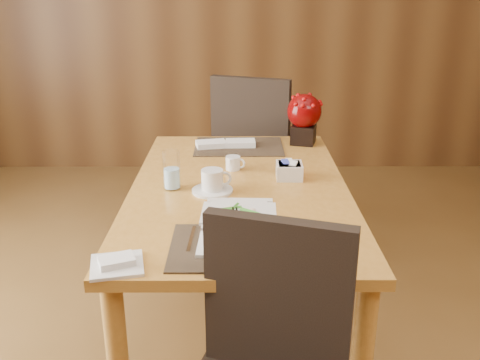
{
  "coord_description": "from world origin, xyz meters",
  "views": [
    {
      "loc": [
        -0.01,
        -1.48,
        1.56
      ],
      "look_at": [
        0.0,
        0.35,
        0.87
      ],
      "focal_mm": 40.0,
      "sensor_mm": 36.0,
      "label": 1
    }
  ],
  "objects_px": {
    "soup_setting": "(239,227)",
    "water_glass": "(172,170)",
    "bread_plate": "(117,265)",
    "coffee_cup": "(212,182)",
    "berry_decor": "(304,116)",
    "sugar_caddy": "(289,171)",
    "creamer_jug": "(233,163)",
    "dining_table": "(239,207)",
    "far_chair": "(256,149)"
  },
  "relations": [
    {
      "from": "water_glass",
      "to": "bread_plate",
      "type": "relative_size",
      "value": 1.05
    },
    {
      "from": "far_chair",
      "to": "bread_plate",
      "type": "bearing_deg",
      "value": 94.07
    },
    {
      "from": "berry_decor",
      "to": "far_chair",
      "type": "distance_m",
      "value": 0.56
    },
    {
      "from": "far_chair",
      "to": "sugar_caddy",
      "type": "bearing_deg",
      "value": 116.46
    },
    {
      "from": "soup_setting",
      "to": "sugar_caddy",
      "type": "height_order",
      "value": "soup_setting"
    },
    {
      "from": "dining_table",
      "to": "coffee_cup",
      "type": "distance_m",
      "value": 0.19
    },
    {
      "from": "soup_setting",
      "to": "water_glass",
      "type": "bearing_deg",
      "value": 122.04
    },
    {
      "from": "soup_setting",
      "to": "creamer_jug",
      "type": "relative_size",
      "value": 3.17
    },
    {
      "from": "soup_setting",
      "to": "bread_plate",
      "type": "height_order",
      "value": "soup_setting"
    },
    {
      "from": "water_glass",
      "to": "sugar_caddy",
      "type": "bearing_deg",
      "value": 14.07
    },
    {
      "from": "bread_plate",
      "to": "dining_table",
      "type": "bearing_deg",
      "value": 61.09
    },
    {
      "from": "soup_setting",
      "to": "sugar_caddy",
      "type": "relative_size",
      "value": 2.42
    },
    {
      "from": "coffee_cup",
      "to": "creamer_jug",
      "type": "xyz_separation_m",
      "value": [
        0.08,
        0.27,
        -0.01
      ]
    },
    {
      "from": "water_glass",
      "to": "berry_decor",
      "type": "distance_m",
      "value": 0.89
    },
    {
      "from": "creamer_jug",
      "to": "bread_plate",
      "type": "xyz_separation_m",
      "value": [
        -0.34,
        -0.88,
        -0.03
      ]
    },
    {
      "from": "sugar_caddy",
      "to": "dining_table",
      "type": "bearing_deg",
      "value": -156.87
    },
    {
      "from": "soup_setting",
      "to": "water_glass",
      "type": "distance_m",
      "value": 0.55
    },
    {
      "from": "water_glass",
      "to": "sugar_caddy",
      "type": "distance_m",
      "value": 0.51
    },
    {
      "from": "berry_decor",
      "to": "water_glass",
      "type": "bearing_deg",
      "value": -133.58
    },
    {
      "from": "dining_table",
      "to": "creamer_jug",
      "type": "distance_m",
      "value": 0.24
    },
    {
      "from": "dining_table",
      "to": "bread_plate",
      "type": "bearing_deg",
      "value": -118.91
    },
    {
      "from": "coffee_cup",
      "to": "berry_decor",
      "type": "bearing_deg",
      "value": 56.7
    },
    {
      "from": "dining_table",
      "to": "bread_plate",
      "type": "relative_size",
      "value": 9.68
    },
    {
      "from": "creamer_jug",
      "to": "berry_decor",
      "type": "relative_size",
      "value": 0.32
    },
    {
      "from": "soup_setting",
      "to": "berry_decor",
      "type": "distance_m",
      "value": 1.17
    },
    {
      "from": "coffee_cup",
      "to": "water_glass",
      "type": "distance_m",
      "value": 0.18
    },
    {
      "from": "far_chair",
      "to": "dining_table",
      "type": "bearing_deg",
      "value": 103.8
    },
    {
      "from": "dining_table",
      "to": "creamer_jug",
      "type": "height_order",
      "value": "creamer_jug"
    },
    {
      "from": "coffee_cup",
      "to": "sugar_caddy",
      "type": "distance_m",
      "value": 0.36
    },
    {
      "from": "water_glass",
      "to": "sugar_caddy",
      "type": "xyz_separation_m",
      "value": [
        0.49,
        0.12,
        -0.05
      ]
    },
    {
      "from": "sugar_caddy",
      "to": "far_chair",
      "type": "bearing_deg",
      "value": 96.63
    },
    {
      "from": "coffee_cup",
      "to": "berry_decor",
      "type": "distance_m",
      "value": 0.82
    },
    {
      "from": "sugar_caddy",
      "to": "bread_plate",
      "type": "xyz_separation_m",
      "value": [
        -0.59,
        -0.76,
        -0.03
      ]
    },
    {
      "from": "bread_plate",
      "to": "far_chair",
      "type": "xyz_separation_m",
      "value": [
        0.48,
        1.69,
        -0.17
      ]
    },
    {
      "from": "soup_setting",
      "to": "creamer_jug",
      "type": "distance_m",
      "value": 0.71
    },
    {
      "from": "creamer_jug",
      "to": "far_chair",
      "type": "height_order",
      "value": "far_chair"
    },
    {
      "from": "coffee_cup",
      "to": "creamer_jug",
      "type": "relative_size",
      "value": 1.96
    },
    {
      "from": "soup_setting",
      "to": "coffee_cup",
      "type": "relative_size",
      "value": 1.62
    },
    {
      "from": "dining_table",
      "to": "far_chair",
      "type": "bearing_deg",
      "value": 83.97
    },
    {
      "from": "soup_setting",
      "to": "bread_plate",
      "type": "bearing_deg",
      "value": -153.77
    },
    {
      "from": "berry_decor",
      "to": "bread_plate",
      "type": "height_order",
      "value": "berry_decor"
    },
    {
      "from": "dining_table",
      "to": "creamer_jug",
      "type": "bearing_deg",
      "value": 97.69
    },
    {
      "from": "berry_decor",
      "to": "coffee_cup",
      "type": "bearing_deg",
      "value": -123.3
    },
    {
      "from": "coffee_cup",
      "to": "creamer_jug",
      "type": "height_order",
      "value": "coffee_cup"
    },
    {
      "from": "creamer_jug",
      "to": "far_chair",
      "type": "bearing_deg",
      "value": 102.79
    },
    {
      "from": "coffee_cup",
      "to": "far_chair",
      "type": "bearing_deg",
      "value": 78.71
    },
    {
      "from": "sugar_caddy",
      "to": "berry_decor",
      "type": "xyz_separation_m",
      "value": [
        0.12,
        0.52,
        0.12
      ]
    },
    {
      "from": "creamer_jug",
      "to": "far_chair",
      "type": "relative_size",
      "value": 0.08
    },
    {
      "from": "dining_table",
      "to": "sugar_caddy",
      "type": "relative_size",
      "value": 13.47
    },
    {
      "from": "creamer_jug",
      "to": "bread_plate",
      "type": "height_order",
      "value": "creamer_jug"
    }
  ]
}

